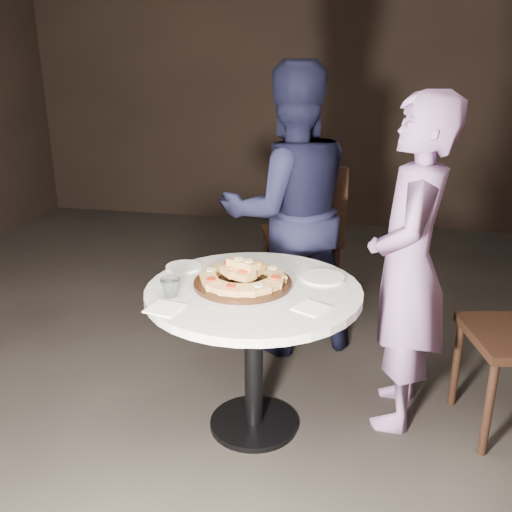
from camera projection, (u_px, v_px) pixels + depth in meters
The scene contains 12 objects.
floor at pixel (249, 422), 2.73m from camera, with size 7.00×7.00×0.00m, color black.
table at pixel (254, 315), 2.51m from camera, with size 1.01×1.01×0.71m.
serving_board at pixel (243, 283), 2.50m from camera, with size 0.43×0.43×0.02m, color black.
focaccia_pile at pixel (243, 275), 2.49m from camera, with size 0.39×0.38×0.10m.
plate_left at pixel (184, 267), 2.70m from camera, with size 0.17×0.17×0.01m, color white.
plate_right at pixel (323, 277), 2.57m from camera, with size 0.20×0.20×0.01m, color white.
water_glass at pixel (171, 288), 2.37m from camera, with size 0.08×0.08×0.08m, color silver.
napkin_near at pixel (165, 308), 2.27m from camera, with size 0.13×0.13×0.01m, color white.
napkin_far at pixel (311, 308), 2.27m from camera, with size 0.12×0.12×0.01m, color white.
chair_far at pixel (304, 230), 3.71m from camera, with size 0.61×0.62×1.01m.
diner_navy at pixel (289, 212), 3.22m from camera, with size 0.80×0.62×1.64m, color black.
diner_teal at pixel (408, 267), 2.54m from camera, with size 0.56×0.37×1.53m, color #8668A0.
Camera 1 is at (0.50, -2.25, 1.67)m, focal length 40.00 mm.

